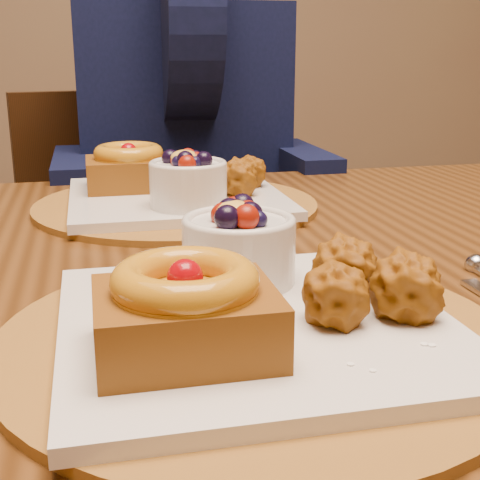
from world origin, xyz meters
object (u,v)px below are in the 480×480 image
(dining_table, at_px, (205,323))
(chair_far, at_px, (134,280))
(diner, at_px, (182,102))
(place_setting_near, at_px, (250,305))
(place_setting_far, at_px, (174,189))

(dining_table, height_order, chair_far, chair_far)
(chair_far, relative_size, diner, 1.09)
(place_setting_near, bearing_deg, chair_far, 91.86)
(place_setting_far, bearing_deg, chair_far, 93.46)
(place_setting_near, height_order, chair_far, chair_far)
(place_setting_far, bearing_deg, place_setting_near, -89.99)
(dining_table, bearing_deg, place_setting_far, 90.88)
(place_setting_far, height_order, diner, diner)
(place_setting_near, height_order, diner, diner)
(place_setting_far, distance_m, chair_far, 0.58)
(place_setting_near, bearing_deg, place_setting_far, 90.01)
(place_setting_far, distance_m, diner, 0.47)
(dining_table, bearing_deg, place_setting_near, -90.85)
(place_setting_far, xyz_separation_m, diner, (0.08, 0.45, 0.08))
(place_setting_near, relative_size, diner, 0.47)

